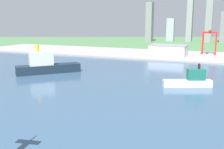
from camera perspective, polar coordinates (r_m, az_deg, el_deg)
The scene contains 7 objects.
ground_plane at distance 274.62m, azimuth 13.07°, elevation -1.13°, with size 2400.00×2400.00×0.00m, color #4D7B4C.
water_bay at distance 217.47m, azimuth 10.14°, elevation -4.28°, with size 840.00×360.00×0.15m, color #385675.
industrial_pier at distance 460.21m, azimuth 17.45°, elevation 3.76°, with size 840.00×140.00×2.50m, color #A29B9A.
ferry_boat at distance 248.60m, azimuth 16.45°, elevation -1.20°, with size 43.22×25.12×20.99m.
cargo_ship at distance 309.23m, azimuth -13.97°, elevation 1.93°, with size 59.33×63.09×32.65m.
port_crane_red at distance 480.06m, azimuth 20.25°, elevation 7.52°, with size 23.45×35.47×41.11m.
warehouse_main at distance 439.67m, azimuth 12.02°, elevation 5.08°, with size 57.24×40.59×18.42m.
Camera 1 is at (46.97, 35.74, 58.08)m, focal length 42.54 mm.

